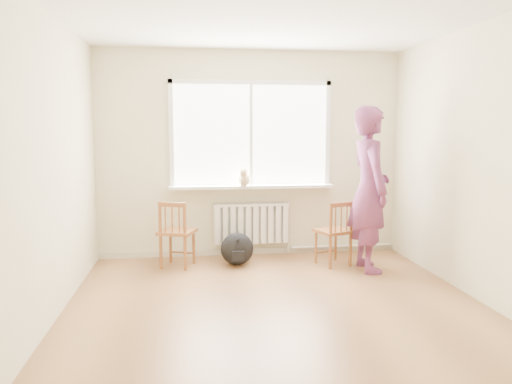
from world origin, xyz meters
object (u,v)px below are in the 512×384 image
object	(u,v)px
chair_left	(176,234)
person	(369,189)
backpack	(237,249)
chair_right	(335,233)
cat	(244,178)

from	to	relation	value
chair_left	person	distance (m)	2.38
chair_left	backpack	distance (m)	0.78
chair_right	backpack	world-z (taller)	chair_right
person	backpack	distance (m)	1.77
chair_right	person	size ratio (longest dim) A/B	0.41
cat	backpack	xyz separation A→B (m)	(-0.13, -0.34, -0.85)
chair_left	person	bearing A→B (deg)	-170.18
chair_left	chair_right	bearing A→B (deg)	-165.39
chair_left	cat	distance (m)	1.14
chair_left	backpack	xyz separation A→B (m)	(0.75, 0.01, -0.21)
chair_left	person	world-z (taller)	person
chair_left	chair_right	xyz separation A→B (m)	(1.95, -0.17, -0.01)
chair_right	cat	world-z (taller)	cat
person	chair_right	bearing A→B (deg)	56.24
backpack	person	bearing A→B (deg)	-14.86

